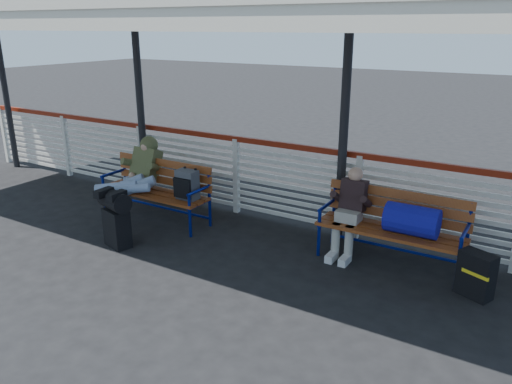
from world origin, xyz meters
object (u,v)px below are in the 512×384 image
Objects in this scene: bench_left at (165,185)px; companion_person at (349,211)px; traveler_man at (132,181)px; suitcase_side at (476,275)px; bench_right at (403,221)px; luggage_stack at (116,216)px.

companion_person is (2.77, 0.35, 0.01)m from bench_left.
traveler_man is (-0.32, -0.35, 0.11)m from bench_left.
suitcase_side is at bearing 0.67° from bench_left.
bench_left is at bearing -174.22° from bench_right.
traveler_man is at bearing -132.62° from bench_left.
traveler_man is 4.73m from suitcase_side.
luggage_stack is 3.71m from bench_right.
companion_person is at bearing -167.13° from suitcase_side.
bench_left reaches higher than luggage_stack.
traveler_man is (-0.35, 0.69, 0.26)m from luggage_stack.
companion_person is at bearing 12.70° from traveler_man.
bench_left reaches higher than suitcase_side.
luggage_stack is 3.08m from companion_person.
bench_right is 1.10× the size of traveler_man.
traveler_man reaches higher than companion_person.
traveler_man is at bearing -169.53° from bench_right.
companion_person is (-0.69, -0.00, -0.01)m from bench_right.
traveler_man reaches higher than suitcase_side.
bench_left is 1.57× the size of companion_person.
luggage_stack is 0.44× the size of bench_right.
bench_left is at bearing 107.22° from luggage_stack.
bench_right reaches higher than suitcase_side.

